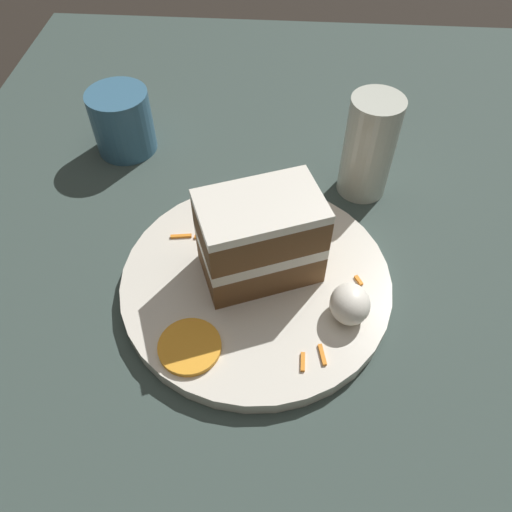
# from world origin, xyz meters

# --- Properties ---
(ground_plane) EXTENTS (6.00, 6.00, 0.00)m
(ground_plane) POSITION_xyz_m (0.00, 0.00, 0.00)
(ground_plane) COLOR black
(ground_plane) RESTS_ON ground
(dining_table) EXTENTS (1.33, 0.91, 0.03)m
(dining_table) POSITION_xyz_m (0.00, 0.00, 0.01)
(dining_table) COLOR #384742
(dining_table) RESTS_ON ground
(plate) EXTENTS (0.29, 0.29, 0.02)m
(plate) POSITION_xyz_m (-0.04, -0.02, 0.04)
(plate) COLOR silver
(plate) RESTS_ON dining_table
(cake_slice) EXTENTS (0.11, 0.14, 0.10)m
(cake_slice) POSITION_xyz_m (-0.05, -0.01, 0.10)
(cake_slice) COLOR brown
(cake_slice) RESTS_ON plate
(cream_dollop) EXTENTS (0.04, 0.04, 0.04)m
(cream_dollop) POSITION_xyz_m (0.00, 0.08, 0.06)
(cream_dollop) COLOR white
(cream_dollop) RESTS_ON plate
(orange_garnish) EXTENTS (0.06, 0.06, 0.01)m
(orange_garnish) POSITION_xyz_m (0.05, -0.07, 0.05)
(orange_garnish) COLOR orange
(orange_garnish) RESTS_ON plate
(carrot_shreds_scatter) EXTENTS (0.16, 0.22, 0.00)m
(carrot_shreds_scatter) POSITION_xyz_m (-0.03, -0.01, 0.05)
(carrot_shreds_scatter) COLOR orange
(carrot_shreds_scatter) RESTS_ON plate
(drinking_glass) EXTENTS (0.06, 0.06, 0.13)m
(drinking_glass) POSITION_xyz_m (-0.21, 0.11, 0.09)
(drinking_glass) COLOR beige
(drinking_glass) RESTS_ON dining_table
(coffee_mug) EXTENTS (0.08, 0.08, 0.09)m
(coffee_mug) POSITION_xyz_m (-0.27, -0.21, 0.08)
(coffee_mug) COLOR #386684
(coffee_mug) RESTS_ON dining_table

